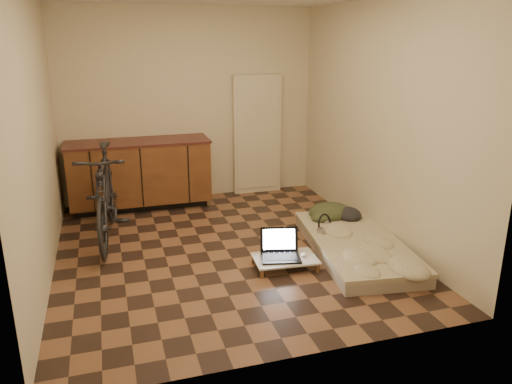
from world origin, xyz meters
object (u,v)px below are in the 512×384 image
object	(u,v)px
futon	(356,245)
laptop	(280,252)
lap_desk	(285,259)
bicycle	(105,190)

from	to	relation	value
futon	laptop	size ratio (longest dim) A/B	4.33
lap_desk	laptop	distance (m)	0.09
bicycle	laptop	distance (m)	2.06
laptop	futon	bearing A→B (deg)	17.82
bicycle	laptop	world-z (taller)	bicycle
futon	lap_desk	distance (m)	0.85
futon	laptop	distance (m)	0.89
bicycle	laptop	size ratio (longest dim) A/B	4.08
futon	lap_desk	bearing A→B (deg)	-164.53
lap_desk	laptop	bearing A→B (deg)	135.16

